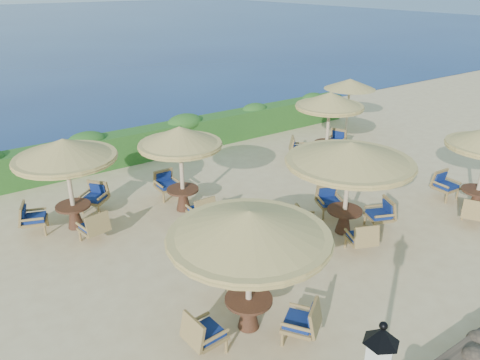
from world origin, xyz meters
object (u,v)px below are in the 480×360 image
cafe_set_3 (67,165)px  cafe_set_5 (329,113)px  cafe_set_0 (249,243)px  cafe_set_1 (349,167)px  extra_parasol (350,84)px  cafe_set_4 (181,150)px

cafe_set_3 → cafe_set_5: bearing=-0.9°
cafe_set_0 → cafe_set_1: (4.42, 1.61, -0.03)m
extra_parasol → cafe_set_5: (-3.38, -2.12, -0.32)m
cafe_set_3 → cafe_set_4: (3.04, -0.79, 0.04)m
cafe_set_0 → cafe_set_4: size_ratio=1.13×
cafe_set_0 → cafe_set_5: size_ratio=1.14×
cafe_set_1 → cafe_set_5: (3.64, 4.39, -0.10)m
extra_parasol → cafe_set_0: bearing=-144.6°
cafe_set_0 → cafe_set_3: same height
cafe_set_0 → cafe_set_1: 4.71m
cafe_set_3 → cafe_set_4: bearing=-14.6°
extra_parasol → cafe_set_3: bearing=-171.4°
cafe_set_4 → extra_parasol: bearing=15.4°
extra_parasol → cafe_set_5: bearing=-147.9°
extra_parasol → cafe_set_4: 10.39m
cafe_set_1 → cafe_set_3: bearing=143.0°
cafe_set_3 → cafe_set_0: bearing=-75.4°
cafe_set_3 → cafe_set_4: size_ratio=1.01×
cafe_set_1 → cafe_set_3: size_ratio=1.21×
cafe_set_5 → extra_parasol: bearing=32.1°
extra_parasol → cafe_set_0: 14.04m
cafe_set_0 → cafe_set_1: same height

